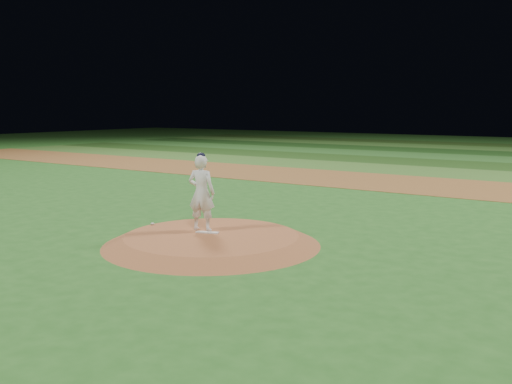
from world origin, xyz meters
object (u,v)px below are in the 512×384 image
Objects in this scene: rosin_bag at (153,224)px; pitcher_on_mound at (202,193)px; pitching_rubber at (207,232)px; pitchers_mound at (212,240)px.

pitcher_on_mound reaches higher than rosin_bag.
pitcher_on_mound is at bearing 131.35° from pitching_rubber.
rosin_bag is (-1.89, -0.05, 0.01)m from pitching_rubber.
pitchers_mound is 1.28m from pitcher_on_mound.
rosin_bag is at bearing -172.20° from pitcher_on_mound.
pitcher_on_mound is (-0.55, 0.28, 1.13)m from pitchers_mound.
pitching_rubber is at bearing -28.64° from pitcher_on_mound.
pitching_rubber is 0.29× the size of pitcher_on_mound.
pitcher_on_mound is at bearing 152.98° from pitchers_mound.
pitcher_on_mound is at bearing 7.80° from rosin_bag.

